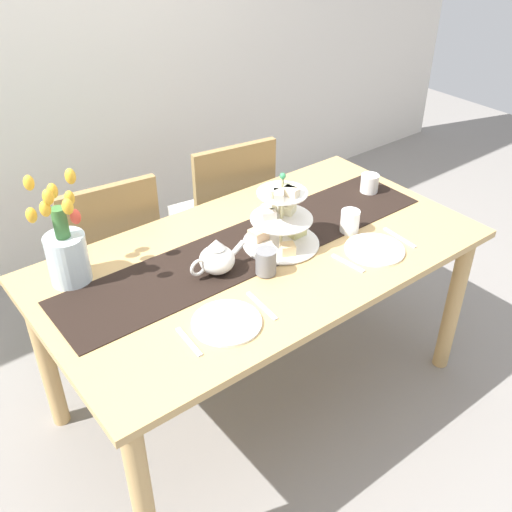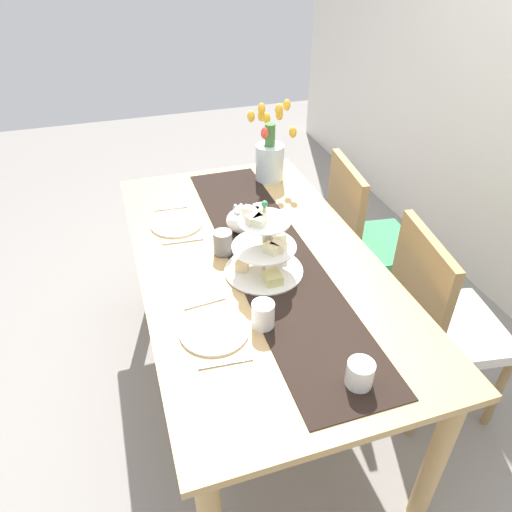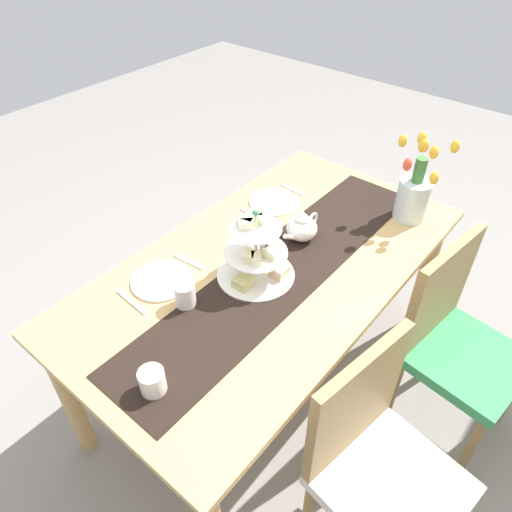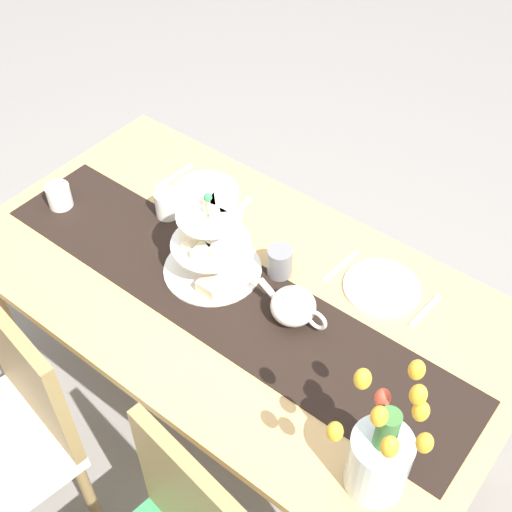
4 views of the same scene
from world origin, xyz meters
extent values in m
plane|color=gray|center=(0.00, 0.00, 0.00)|extent=(8.00, 8.00, 0.00)
cube|color=tan|center=(0.00, 0.00, 0.73)|extent=(1.70, 0.92, 0.03)
cylinder|color=tan|center=(-0.78, -0.39, 0.36)|extent=(0.07, 0.07, 0.72)
cylinder|color=tan|center=(-0.78, 0.39, 0.36)|extent=(0.07, 0.07, 0.72)
cylinder|color=tan|center=(0.78, 0.39, 0.36)|extent=(0.07, 0.07, 0.72)
cylinder|color=olive|center=(-0.13, 0.92, 0.21)|extent=(0.04, 0.04, 0.41)
cylinder|color=olive|center=(-0.48, 0.96, 0.21)|extent=(0.04, 0.04, 0.41)
cylinder|color=olive|center=(-0.17, 0.56, 0.21)|extent=(0.04, 0.04, 0.41)
cylinder|color=olive|center=(-0.53, 0.60, 0.21)|extent=(0.04, 0.04, 0.41)
cube|color=#389356|center=(-0.33, 0.76, 0.43)|extent=(0.47, 0.47, 0.05)
cube|color=olive|center=(-0.35, 0.57, 0.69)|extent=(0.42, 0.09, 0.45)
cylinder|color=olive|center=(0.53, 0.91, 0.21)|extent=(0.04, 0.04, 0.41)
cylinder|color=olive|center=(0.17, 0.97, 0.21)|extent=(0.04, 0.04, 0.41)
cylinder|color=olive|center=(0.47, 0.55, 0.21)|extent=(0.04, 0.04, 0.41)
cylinder|color=olive|center=(0.12, 0.61, 0.21)|extent=(0.04, 0.04, 0.41)
cube|color=silver|center=(0.32, 0.76, 0.43)|extent=(0.48, 0.48, 0.05)
cube|color=olive|center=(0.29, 0.57, 0.69)|extent=(0.42, 0.10, 0.45)
cube|color=black|center=(0.00, 0.06, 0.75)|extent=(1.58, 0.33, 0.00)
cylinder|color=beige|center=(0.09, 0.00, 0.89)|extent=(0.01, 0.01, 0.28)
cylinder|color=white|center=(0.09, 0.00, 0.76)|extent=(0.30, 0.30, 0.01)
cylinder|color=white|center=(0.09, 0.00, 0.87)|extent=(0.24, 0.24, 0.01)
cylinder|color=white|center=(0.09, 0.00, 0.98)|extent=(0.19, 0.19, 0.01)
cube|color=#D7D485|center=(0.18, 0.01, 0.78)|extent=(0.07, 0.06, 0.04)
cube|color=beige|center=(0.04, 0.07, 0.78)|extent=(0.07, 0.06, 0.04)
cube|color=beige|center=(0.06, -0.08, 0.78)|extent=(0.07, 0.07, 0.04)
cube|color=#F4E9B3|center=(0.14, 0.01, 0.88)|extent=(0.07, 0.06, 0.03)
cube|color=beige|center=(0.14, 0.04, 0.88)|extent=(0.07, 0.06, 0.03)
cube|color=#F0E9BB|center=(0.08, 0.06, 0.88)|extent=(0.04, 0.06, 0.03)
cube|color=silver|center=(0.05, 0.03, 0.88)|extent=(0.07, 0.06, 0.03)
cube|color=beige|center=(0.05, 0.00, 0.99)|extent=(0.06, 0.04, 0.03)
cube|color=beige|center=(0.05, -0.03, 0.99)|extent=(0.06, 0.07, 0.03)
cube|color=beige|center=(0.10, -0.04, 0.99)|extent=(0.05, 0.06, 0.03)
cube|color=#E6E9C1|center=(0.12, -0.02, 0.99)|extent=(0.07, 0.06, 0.03)
sphere|color=#389356|center=(0.09, 0.00, 1.04)|extent=(0.02, 0.02, 0.02)
ellipsoid|color=white|center=(-0.21, 0.00, 0.80)|extent=(0.13, 0.13, 0.10)
cone|color=white|center=(-0.21, 0.00, 0.87)|extent=(0.06, 0.06, 0.04)
cylinder|color=white|center=(-0.12, 0.00, 0.81)|extent=(0.07, 0.02, 0.06)
torus|color=white|center=(-0.29, 0.00, 0.80)|extent=(0.07, 0.01, 0.07)
cylinder|color=silver|center=(-0.65, 0.28, 0.84)|extent=(0.14, 0.14, 0.18)
cylinder|color=#3D7538|center=(-0.65, 0.28, 0.98)|extent=(0.05, 0.05, 0.12)
ellipsoid|color=yellow|center=(-0.58, 0.30, 1.13)|extent=(0.04, 0.04, 0.06)
ellipsoid|color=yellow|center=(-0.57, 0.37, 1.02)|extent=(0.04, 0.04, 0.06)
ellipsoid|color=yellow|center=(-0.64, 0.32, 1.09)|extent=(0.04, 0.04, 0.06)
ellipsoid|color=yellow|center=(-0.69, 0.38, 1.11)|extent=(0.04, 0.04, 0.06)
ellipsoid|color=yellow|center=(-0.73, 0.29, 1.04)|extent=(0.04, 0.04, 0.06)
ellipsoid|color=yellow|center=(-0.69, 0.25, 1.07)|extent=(0.04, 0.04, 0.06)
ellipsoid|color=yellow|center=(-0.68, 0.24, 1.11)|extent=(0.04, 0.04, 0.06)
ellipsoid|color=yellow|center=(-0.64, 0.18, 1.09)|extent=(0.04, 0.04, 0.06)
ellipsoid|color=#EF4C38|center=(-0.60, 0.24, 1.02)|extent=(0.04, 0.04, 0.06)
cylinder|color=white|center=(0.69, 0.09, 0.79)|extent=(0.08, 0.08, 0.08)
cylinder|color=white|center=(-0.35, -0.26, 0.75)|extent=(0.23, 0.23, 0.01)
cube|color=silver|center=(-0.49, -0.26, 0.75)|extent=(0.03, 0.15, 0.01)
cube|color=silver|center=(-0.20, -0.26, 0.75)|extent=(0.03, 0.17, 0.01)
cylinder|color=white|center=(0.35, -0.26, 0.75)|extent=(0.23, 0.23, 0.01)
cube|color=silver|center=(0.20, -0.26, 0.75)|extent=(0.03, 0.15, 0.01)
cube|color=silver|center=(0.49, -0.26, 0.75)|extent=(0.03, 0.17, 0.01)
cylinder|color=slate|center=(-0.07, -0.12, 0.80)|extent=(0.08, 0.08, 0.09)
cylinder|color=white|center=(0.37, -0.10, 0.80)|extent=(0.08, 0.08, 0.09)
camera|label=1|loc=(-1.18, -1.47, 2.01)|focal=41.57mm
camera|label=2|loc=(1.46, -0.47, 1.85)|focal=33.26mm
camera|label=3|loc=(1.14, 0.87, 1.99)|focal=33.36mm
camera|label=4|loc=(-0.87, 1.01, 2.26)|focal=47.24mm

